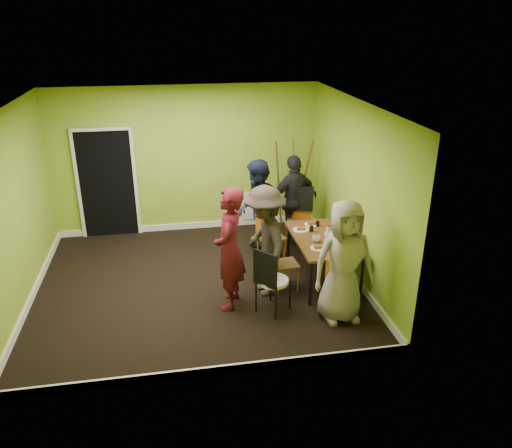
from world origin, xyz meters
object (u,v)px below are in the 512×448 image
at_px(blue_bottle, 344,239).
at_px(chair_front_end, 337,281).
at_px(dining_table, 323,241).
at_px(chair_left_far, 267,233).
at_px(orange_bottle, 315,232).
at_px(chair_back_end, 300,205).
at_px(person_left_far, 257,210).
at_px(person_standing, 229,249).
at_px(person_back_end, 294,200).
at_px(person_left_near, 265,241).
at_px(person_front_end, 344,262).
at_px(chair_bentwood, 270,278).
at_px(easel, 292,187).
at_px(chair_left_near, 281,259).
at_px(thermos, 328,232).

bearing_deg(blue_bottle, chair_front_end, -116.27).
bearing_deg(chair_front_end, dining_table, 108.77).
relative_size(chair_left_far, orange_bottle, 13.80).
distance_m(chair_back_end, person_left_far, 0.93).
distance_m(person_standing, person_back_end, 2.47).
height_order(chair_front_end, person_left_far, person_left_far).
height_order(chair_back_end, person_standing, person_standing).
relative_size(person_left_near, person_front_end, 0.98).
height_order(chair_left_far, orange_bottle, chair_left_far).
relative_size(chair_bentwood, easel, 0.54).
xyz_separation_m(chair_front_end, orange_bottle, (-0.04, 1.02, 0.31)).
bearing_deg(chair_back_end, person_left_near, 80.25).
bearing_deg(chair_left_near, person_left_near, -83.77).
height_order(person_left_far, person_back_end, person_left_far).
xyz_separation_m(orange_bottle, person_back_end, (0.01, 1.39, 0.05)).
xyz_separation_m(chair_left_far, person_standing, (-0.79, -1.24, 0.35)).
distance_m(chair_front_end, thermos, 0.91).
xyz_separation_m(chair_left_near, blue_bottle, (0.93, -0.16, 0.34)).
relative_size(chair_front_end, person_standing, 0.47).
relative_size(person_left_far, person_left_near, 1.02).
relative_size(chair_front_end, person_left_far, 0.48).
height_order(chair_front_end, easel, easel).
bearing_deg(chair_left_near, chair_left_far, 178.12).
relative_size(blue_bottle, person_standing, 0.10).
bearing_deg(chair_left_near, dining_table, 97.22).
height_order(orange_bottle, person_left_far, person_left_far).
relative_size(thermos, blue_bottle, 1.12).
bearing_deg(chair_left_near, thermos, 92.96).
distance_m(thermos, blue_bottle, 0.31).
height_order(chair_bentwood, person_back_end, person_back_end).
bearing_deg(chair_left_far, chair_bentwood, -20.81).
bearing_deg(person_front_end, thermos, 81.13).
relative_size(chair_left_far, person_left_far, 0.57).
distance_m(chair_left_far, chair_bentwood, 1.56).
height_order(orange_bottle, person_back_end, person_back_end).
distance_m(dining_table, chair_left_far, 1.08).
xyz_separation_m(dining_table, chair_bentwood, (-1.00, -0.77, -0.14)).
height_order(orange_bottle, person_left_near, person_left_near).
bearing_deg(chair_bentwood, orange_bottle, 93.56).
bearing_deg(person_back_end, chair_left_far, 30.47).
bearing_deg(chair_left_far, thermos, 33.08).
distance_m(orange_bottle, person_left_near, 0.94).
relative_size(orange_bottle, person_left_far, 0.04).
xyz_separation_m(chair_left_near, thermos, (0.76, 0.10, 0.35)).
bearing_deg(chair_back_end, easel, -68.74).
xyz_separation_m(chair_left_near, orange_bottle, (0.62, 0.29, 0.28)).
bearing_deg(chair_left_near, chair_bentwood, -29.24).
xyz_separation_m(chair_left_near, chair_bentwood, (-0.29, -0.63, 0.05)).
xyz_separation_m(person_left_far, person_left_near, (-0.10, -1.21, -0.02)).
height_order(chair_left_near, person_left_near, person_left_near).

